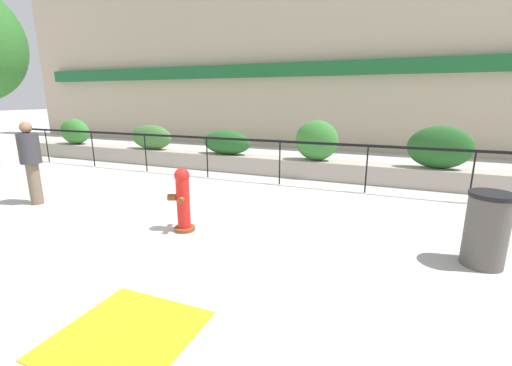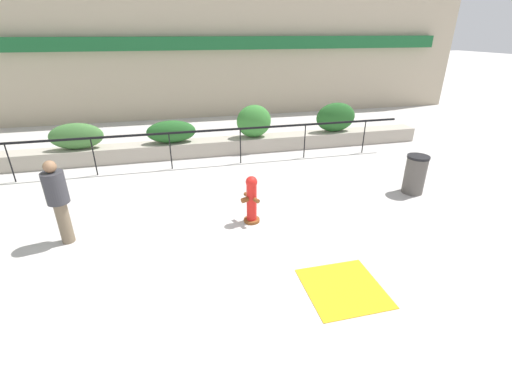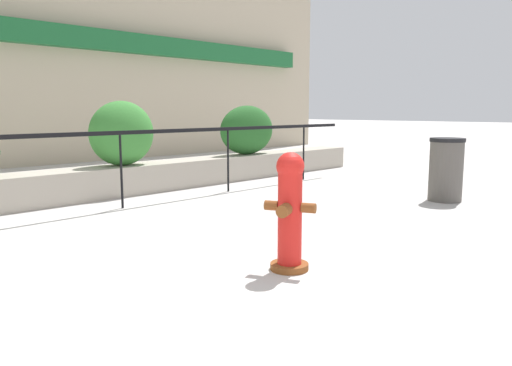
{
  "view_description": "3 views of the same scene",
  "coord_description": "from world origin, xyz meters",
  "views": [
    {
      "loc": [
        4.87,
        -3.35,
        2.19
      ],
      "look_at": [
        2.47,
        2.5,
        0.62
      ],
      "focal_mm": 24.0,
      "sensor_mm": 36.0,
      "label": 1
    },
    {
      "loc": [
        0.21,
        -5.2,
        3.89
      ],
      "look_at": [
        1.98,
        2.12,
        0.52
      ],
      "focal_mm": 24.0,
      "sensor_mm": 36.0,
      "label": 2
    },
    {
      "loc": [
        -1.71,
        -1.6,
        1.45
      ],
      "look_at": [
        2.06,
        2.05,
        0.68
      ],
      "focal_mm": 35.0,
      "sensor_mm": 36.0,
      "label": 3
    }
  ],
  "objects": [
    {
      "name": "fire_hydrant",
      "position": [
        1.66,
        1.24,
        0.55
      ],
      "size": [
        0.48,
        0.47,
        1.08
      ],
      "color": "brown",
      "rests_on": "ground"
    },
    {
      "name": "hedge_bush_3",
      "position": [
        2.84,
        6.0,
        1.05
      ],
      "size": [
        1.19,
        0.7,
        1.11
      ],
      "primitive_type": "ellipsoid",
      "color": "#387F33",
      "rests_on": "planter_wall_low"
    },
    {
      "name": "trash_bin",
      "position": [
        6.08,
        1.71,
        0.51
      ],
      "size": [
        0.55,
        0.55,
        1.01
      ],
      "color": "#56514C",
      "rests_on": "ground"
    },
    {
      "name": "hedge_bush_4",
      "position": [
        5.87,
        6.0,
        1.02
      ],
      "size": [
        1.48,
        0.57,
        1.04
      ],
      "primitive_type": "ellipsoid",
      "color": "#235B23",
      "rests_on": "planter_wall_low"
    }
  ]
}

